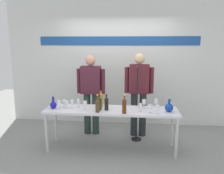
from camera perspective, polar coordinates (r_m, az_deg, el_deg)
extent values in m
plane|color=gray|center=(4.33, -0.21, -15.14)|extent=(10.00, 10.00, 0.00)
cube|color=silver|center=(5.38, 1.46, 6.60)|extent=(5.21, 0.10, 3.00)
cube|color=#204D94|center=(5.31, 1.43, 11.43)|extent=(3.65, 0.01, 0.20)
cube|color=silver|center=(4.07, -0.22, -5.84)|extent=(2.34, 0.59, 0.04)
cylinder|color=silver|center=(4.23, -16.03, -11.00)|extent=(0.05, 0.05, 0.71)
cylinder|color=silver|center=(4.01, 15.80, -12.25)|extent=(0.05, 0.05, 0.71)
cylinder|color=silver|center=(4.65, -13.80, -8.84)|extent=(0.05, 0.05, 0.71)
cylinder|color=silver|center=(4.45, 14.74, -9.81)|extent=(0.05, 0.05, 0.71)
sphere|color=#1D1AAE|center=(4.24, -14.41, -4.38)|extent=(0.12, 0.12, 0.12)
cylinder|color=#1D1AAE|center=(4.21, -14.48, -3.06)|extent=(0.04, 0.04, 0.10)
sphere|color=#12379F|center=(4.02, 14.04, -5.01)|extent=(0.14, 0.14, 0.14)
cylinder|color=#12379F|center=(3.99, 14.11, -3.54)|extent=(0.04, 0.04, 0.09)
cylinder|color=#25332F|center=(4.89, -6.18, -6.57)|extent=(0.14, 0.14, 0.88)
cylinder|color=#25332F|center=(4.86, -4.10, -6.66)|extent=(0.14, 0.14, 0.88)
cube|color=#4C1F2D|center=(4.71, -5.29, 1.80)|extent=(0.40, 0.22, 0.57)
cylinder|color=#4C1F2D|center=(4.77, -8.23, 1.50)|extent=(0.09, 0.09, 0.51)
cylinder|color=#4C1F2D|center=(4.67, -2.28, 1.42)|extent=(0.09, 0.09, 0.51)
sphere|color=tan|center=(4.66, -5.38, 6.63)|extent=(0.21, 0.21, 0.21)
cylinder|color=#25282A|center=(4.79, 5.51, -6.78)|extent=(0.14, 0.14, 0.91)
cylinder|color=#25282A|center=(4.79, 7.65, -6.82)|extent=(0.14, 0.14, 0.91)
cube|color=#551D26|center=(4.62, 6.78, 2.04)|extent=(0.39, 0.22, 0.58)
cylinder|color=#551D26|center=(4.62, 3.71, 1.74)|extent=(0.09, 0.09, 0.52)
cylinder|color=#551D26|center=(4.63, 9.83, 1.62)|extent=(0.09, 0.09, 0.52)
sphere|color=#D9AF86|center=(4.57, 6.89, 7.06)|extent=(0.21, 0.21, 0.21)
cylinder|color=#55250E|center=(3.81, 3.08, -4.88)|extent=(0.07, 0.07, 0.23)
cone|color=#55250E|center=(3.77, 3.10, -2.98)|extent=(0.07, 0.07, 0.03)
cylinder|color=#55250E|center=(3.77, 3.11, -2.66)|extent=(0.02, 0.02, 0.07)
cylinder|color=gold|center=(3.76, 3.11, -2.03)|extent=(0.03, 0.03, 0.02)
cylinder|color=black|center=(3.99, -1.37, -4.36)|extent=(0.07, 0.07, 0.20)
cone|color=black|center=(3.96, -1.38, -2.78)|extent=(0.07, 0.07, 0.03)
cylinder|color=black|center=(3.96, -1.38, -2.49)|extent=(0.03, 0.03, 0.06)
cylinder|color=black|center=(3.95, -1.38, -1.92)|extent=(0.03, 0.03, 0.02)
cylinder|color=#4D331D|center=(3.87, -3.64, -4.86)|extent=(0.07, 0.07, 0.20)
cone|color=#4D331D|center=(3.84, -3.66, -3.24)|extent=(0.07, 0.07, 0.03)
cylinder|color=#4D331D|center=(3.83, -3.67, -2.78)|extent=(0.02, 0.02, 0.09)
cylinder|color=gold|center=(3.82, -3.68, -2.03)|extent=(0.03, 0.03, 0.02)
cylinder|color=orange|center=(4.18, -2.77, -3.39)|extent=(0.08, 0.08, 0.24)
cone|color=orange|center=(4.15, -2.78, -1.61)|extent=(0.08, 0.08, 0.03)
cylinder|color=orange|center=(4.15, -2.79, -1.34)|extent=(0.02, 0.02, 0.07)
cylinder|color=black|center=(4.14, -2.79, -0.78)|extent=(0.03, 0.03, 0.02)
cylinder|color=#22391A|center=(3.99, -3.13, -4.30)|extent=(0.07, 0.07, 0.21)
cone|color=#22391A|center=(3.97, -3.15, -2.67)|extent=(0.07, 0.07, 0.03)
cylinder|color=#22391A|center=(3.96, -3.15, -2.26)|extent=(0.02, 0.02, 0.08)
cylinder|color=red|center=(3.95, -3.16, -1.57)|extent=(0.03, 0.03, 0.02)
cylinder|color=white|center=(4.05, -6.73, -5.67)|extent=(0.05, 0.05, 0.00)
cylinder|color=white|center=(4.04, -6.74, -5.13)|extent=(0.01, 0.01, 0.08)
cylinder|color=white|center=(4.02, -6.77, -4.06)|extent=(0.07, 0.07, 0.08)
cylinder|color=white|center=(4.23, -8.36, -5.00)|extent=(0.06, 0.06, 0.00)
cylinder|color=white|center=(4.22, -8.37, -4.55)|extent=(0.01, 0.01, 0.07)
cylinder|color=white|center=(4.20, -8.40, -3.57)|extent=(0.06, 0.06, 0.08)
cylinder|color=white|center=(4.28, -11.82, -4.93)|extent=(0.06, 0.06, 0.00)
cylinder|color=white|center=(4.27, -11.84, -4.49)|extent=(0.01, 0.01, 0.06)
cylinder|color=white|center=(4.25, -11.87, -3.61)|extent=(0.07, 0.07, 0.07)
cylinder|color=white|center=(4.19, -11.22, -5.22)|extent=(0.05, 0.05, 0.00)
cylinder|color=white|center=(4.18, -11.24, -4.78)|extent=(0.01, 0.01, 0.06)
cylinder|color=white|center=(4.17, -11.28, -3.88)|extent=(0.07, 0.07, 0.07)
cylinder|color=white|center=(4.15, -13.01, -5.46)|extent=(0.06, 0.06, 0.00)
cylinder|color=white|center=(4.14, -13.03, -4.92)|extent=(0.01, 0.01, 0.08)
cylinder|color=white|center=(4.12, -13.08, -3.85)|extent=(0.06, 0.06, 0.08)
cylinder|color=white|center=(4.19, -9.93, -5.21)|extent=(0.05, 0.05, 0.00)
cylinder|color=white|center=(4.18, -9.95, -4.72)|extent=(0.01, 0.01, 0.07)
cylinder|color=white|center=(4.16, -9.98, -3.72)|extent=(0.06, 0.06, 0.08)
cylinder|color=white|center=(3.88, 11.28, -6.55)|extent=(0.06, 0.06, 0.00)
cylinder|color=white|center=(3.87, 11.30, -6.08)|extent=(0.01, 0.01, 0.06)
cylinder|color=white|center=(3.85, 11.34, -5.06)|extent=(0.07, 0.07, 0.08)
cylinder|color=white|center=(4.25, 10.92, -4.99)|extent=(0.06, 0.06, 0.00)
cylinder|color=white|center=(4.24, 10.94, -4.58)|extent=(0.01, 0.01, 0.06)
cylinder|color=white|center=(4.22, 10.97, -3.60)|extent=(0.06, 0.06, 0.09)
cylinder|color=white|center=(3.91, 9.51, -6.37)|extent=(0.06, 0.06, 0.00)
cylinder|color=white|center=(3.90, 9.53, -5.91)|extent=(0.01, 0.01, 0.06)
cylinder|color=white|center=(3.88, 9.56, -4.87)|extent=(0.06, 0.06, 0.09)
cylinder|color=white|center=(3.97, 7.04, -6.02)|extent=(0.06, 0.06, 0.00)
cylinder|color=white|center=(3.96, 7.05, -5.61)|extent=(0.01, 0.01, 0.06)
cylinder|color=white|center=(3.94, 7.07, -4.68)|extent=(0.06, 0.06, 0.08)
cylinder|color=white|center=(4.15, 7.95, -5.28)|extent=(0.06, 0.06, 0.00)
cylinder|color=white|center=(4.14, 7.97, -4.76)|extent=(0.01, 0.01, 0.08)
cylinder|color=white|center=(4.12, 8.00, -3.69)|extent=(0.07, 0.07, 0.09)
cylinder|color=black|center=(4.72, 6.05, -12.79)|extent=(0.20, 0.20, 0.02)
cylinder|color=black|center=(4.49, 6.23, -4.61)|extent=(0.02, 0.02, 1.42)
sphere|color=#232328|center=(4.35, 6.43, 4.80)|extent=(0.06, 0.06, 0.06)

